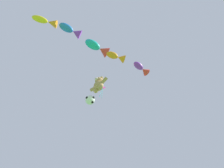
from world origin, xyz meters
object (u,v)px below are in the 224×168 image
fish_kite_tangerine (117,57)px  fish_kite_goldfin (46,21)px  fish_kite_cobalt (71,30)px  teddy_bear_kite (99,84)px  diamond_kite (102,89)px  fish_kite_teal (98,48)px  soccer_ball_kite (90,100)px  fish_kite_violet (142,68)px

fish_kite_tangerine → fish_kite_goldfin: bearing=-111.1°
fish_kite_cobalt → teddy_bear_kite: bearing=102.5°
diamond_kite → fish_kite_cobalt: bearing=-67.3°
teddy_bear_kite → diamond_kite: size_ratio=0.71×
fish_kite_teal → fish_kite_goldfin: size_ratio=1.24×
soccer_ball_kite → diamond_kite: 5.94m
soccer_ball_kite → diamond_kite: (-1.08, 2.05, 5.47)m
fish_kite_violet → diamond_kite: 5.58m
fish_kite_teal → fish_kite_cobalt: 2.77m
fish_kite_teal → teddy_bear_kite: bearing=127.8°
fish_kite_teal → fish_kite_violet: bearing=64.4°
fish_kite_tangerine → fish_kite_cobalt: 4.52m
soccer_ball_kite → fish_kite_violet: fish_kite_violet is taller
soccer_ball_kite → fish_kite_tangerine: bearing=-5.5°
teddy_bear_kite → soccer_ball_kite: (-0.67, -0.04, -1.80)m
soccer_ball_kite → diamond_kite: bearing=117.9°
soccer_ball_kite → fish_kite_teal: bearing=-41.4°
fish_kite_teal → diamond_kite: diamond_kite is taller
fish_kite_teal → diamond_kite: (-3.31, 4.01, 1.19)m
fish_kite_tangerine → fish_kite_goldfin: fish_kite_tangerine is taller
fish_kite_cobalt → diamond_kite: 7.45m
fish_kite_tangerine → fish_kite_violet: bearing=65.4°
fish_kite_violet → fish_kite_teal: 4.55m
fish_kite_teal → diamond_kite: size_ratio=0.87×
soccer_ball_kite → fish_kite_cobalt: fish_kite_cobalt is taller
fish_kite_violet → diamond_kite: size_ratio=0.62×
soccer_ball_kite → fish_kite_goldfin: (0.70, -6.44, 3.53)m
teddy_bear_kite → fish_kite_teal: bearing=-52.2°
teddy_bear_kite → soccer_ball_kite: 1.92m
fish_kite_teal → fish_kite_cobalt: fish_kite_teal is taller
fish_kite_teal → fish_kite_cobalt: (-0.52, -2.64, -0.66)m
fish_kite_violet → soccer_ball_kite: bearing=-153.4°
soccer_ball_kite → fish_kite_violet: size_ratio=0.47×
fish_kite_violet → fish_kite_cobalt: (-2.46, -6.69, 0.03)m
teddy_bear_kite → fish_kite_tangerine: bearing=-8.0°
teddy_bear_kite → fish_kite_cobalt: fish_kite_cobalt is taller
teddy_bear_kite → fish_kite_teal: size_ratio=0.82×
fish_kite_tangerine → fish_kite_cobalt: bearing=-107.7°
fish_kite_cobalt → fish_kite_goldfin: (-1.00, -1.83, -0.08)m
fish_kite_violet → fish_kite_tangerine: size_ratio=0.95×
teddy_bear_kite → fish_kite_violet: 4.43m
teddy_bear_kite → fish_kite_violet: size_ratio=1.15×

